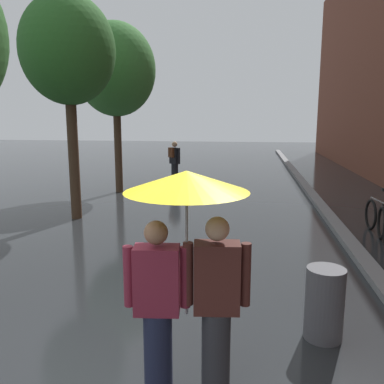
# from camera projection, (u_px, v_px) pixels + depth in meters

# --- Properties ---
(kerb_strip) EXTENTS (0.30, 36.00, 0.12)m
(kerb_strip) POSITION_uv_depth(u_px,v_px,m) (312.00, 195.00, 12.95)
(kerb_strip) COLOR slate
(kerb_strip) RESTS_ON ground
(street_tree_1) EXTENTS (2.25, 2.25, 5.41)m
(street_tree_1) POSITION_uv_depth(u_px,v_px,m) (68.00, 51.00, 9.48)
(street_tree_1) COLOR #473323
(street_tree_1) RESTS_ON ground
(street_tree_2) EXTENTS (2.63, 2.63, 5.60)m
(street_tree_2) POSITION_uv_depth(u_px,v_px,m) (115.00, 70.00, 13.10)
(street_tree_2) COLOR #473323
(street_tree_2) RESTS_ON ground
(couple_under_umbrella) EXTENTS (1.11, 1.07, 2.09)m
(couple_under_umbrella) POSITION_uv_depth(u_px,v_px,m) (187.00, 254.00, 3.46)
(couple_under_umbrella) COLOR #1E233D
(couple_under_umbrella) RESTS_ON ground
(litter_bin) EXTENTS (0.44, 0.44, 0.85)m
(litter_bin) POSITION_uv_depth(u_px,v_px,m) (324.00, 304.00, 4.59)
(litter_bin) COLOR #4C4C51
(litter_bin) RESTS_ON ground
(pedestrian_walking_midground) EXTENTS (0.47, 0.46, 1.65)m
(pedestrian_walking_midground) POSITION_uv_depth(u_px,v_px,m) (174.00, 162.00, 15.08)
(pedestrian_walking_midground) COLOR black
(pedestrian_walking_midground) RESTS_ON ground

